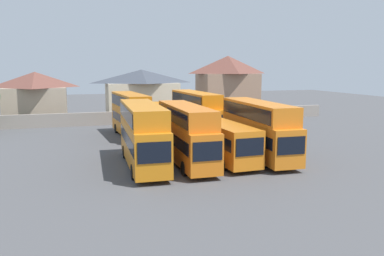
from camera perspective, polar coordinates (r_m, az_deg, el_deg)
name	(u,v)px	position (r m, az deg, el deg)	size (l,w,h in m)	color
ground	(158,129)	(50.32, -5.01, -0.21)	(140.00, 140.00, 0.00)	#4C4C4F
depot_boundary_wall	(149,117)	(56.03, -6.31, 1.63)	(56.00, 0.50, 1.80)	gray
bus_1	(143,132)	(31.42, -7.20, -0.55)	(3.03, 11.29, 5.02)	orange
bus_2	(186,131)	(32.01, -0.84, -0.48)	(2.64, 10.98, 4.84)	orange
bus_3	(220,138)	(33.77, 4.07, -1.46)	(2.97, 11.22, 3.29)	orange
bus_4	(258,126)	(34.84, 9.59, 0.23)	(2.99, 11.74, 4.92)	orange
bus_5	(131,113)	(45.14, -8.92, 2.22)	(3.23, 10.87, 4.93)	orange
bus_6	(161,118)	(46.11, -4.53, 1.43)	(3.32, 11.00, 3.45)	orange
bus_7	(196,110)	(47.23, 0.56, 2.63)	(3.02, 12.12, 4.94)	orange
house_terrace_left	(36,96)	(61.49, -21.78, 4.31)	(8.86, 8.35, 7.24)	tan
house_terrace_centre	(142,93)	(62.09, -7.30, 5.04)	(11.38, 6.58, 7.53)	beige
house_terrace_right	(228,84)	(67.45, 5.21, 6.36)	(9.97, 6.89, 9.79)	#9E7A60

